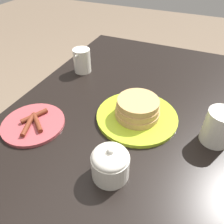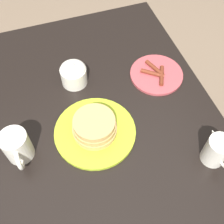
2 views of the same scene
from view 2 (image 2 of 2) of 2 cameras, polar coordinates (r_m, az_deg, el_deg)
The scene contains 7 objects.
ground_plane at distance 1.57m, azimuth -2.41°, elevation -18.63°, with size 8.00×8.00×0.00m, color #7A6651.
dining_table at distance 0.98m, azimuth -3.68°, elevation -9.10°, with size 1.13×0.84×0.77m.
pancake_plate at distance 0.84m, azimuth -3.53°, elevation -3.39°, with size 0.25×0.25×0.07m.
side_plate_bacon at distance 1.00m, azimuth 9.00°, elevation 7.61°, with size 0.18×0.18×0.02m.
coffee_mug at distance 0.83m, azimuth -18.73°, elevation -6.68°, with size 0.11×0.08×0.10m.
creamer_pitcher at distance 0.83m, azimuth 20.50°, elevation -7.25°, with size 0.11×0.07×0.10m.
sugar_bowl at distance 0.95m, azimuth -7.82°, elevation 7.75°, with size 0.09×0.09×0.09m.
Camera 2 is at (0.41, -0.07, 1.51)m, focal length 45.00 mm.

